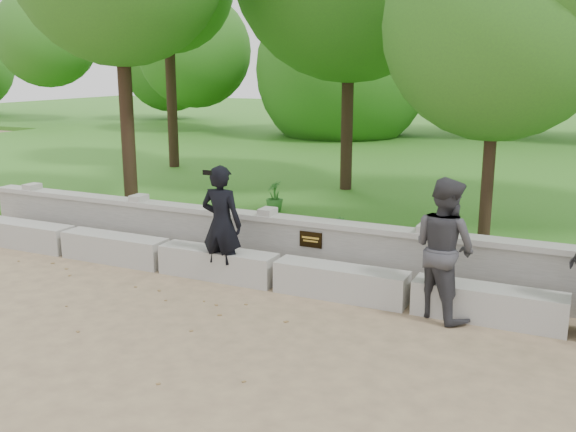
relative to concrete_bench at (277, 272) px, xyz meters
name	(u,v)px	position (x,y,z in m)	size (l,w,h in m)	color
ground	(207,335)	(0.00, -1.90, -0.22)	(80.00, 80.00, 0.00)	tan
lawn	(447,166)	(0.00, 12.10, -0.10)	(40.00, 22.00, 0.25)	#38721E
concrete_bench	(277,272)	(0.00, 0.00, 0.00)	(11.90, 0.45, 0.45)	#B8B6AE
parapet_wall	(296,245)	(0.00, 0.70, 0.24)	(12.50, 0.35, 0.90)	#ADABA3
man_main	(222,224)	(-0.86, -0.10, 0.66)	(0.66, 0.59, 1.77)	black
visitor_left	(444,248)	(2.43, -0.10, 0.69)	(1.13, 1.06, 1.83)	#39383D
tree_near_right	(500,8)	(2.58, 2.20, 3.78)	(3.42, 3.42, 5.47)	#382619
shrub_a	(63,203)	(-5.46, 1.40, 0.28)	(0.27, 0.18, 0.51)	#2E6F25
shrub_b	(338,234)	(0.42, 1.40, 0.29)	(0.29, 0.24, 0.54)	#2E6F25
shrub_d	(275,196)	(-1.78, 3.51, 0.34)	(0.36, 0.32, 0.64)	#2E6F25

